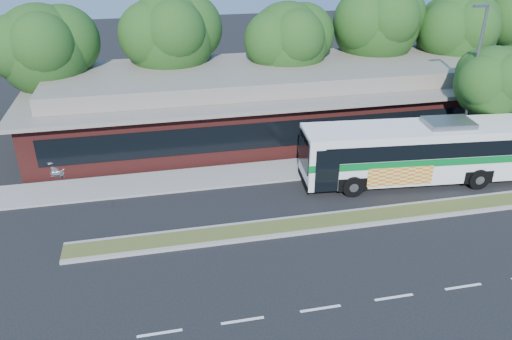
{
  "coord_description": "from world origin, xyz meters",
  "views": [
    {
      "loc": [
        -8.41,
        -18.62,
        13.17
      ],
      "look_at": [
        -3.78,
        3.02,
        2.0
      ],
      "focal_mm": 35.0,
      "sensor_mm": 36.0,
      "label": 1
    }
  ],
  "objects_px": {
    "lamp_post": "(472,80)",
    "sidewalk_tree": "(495,80)",
    "sedan": "(84,158)",
    "transit_bus": "(418,148)"
  },
  "relations": [
    {
      "from": "sidewalk_tree",
      "to": "sedan",
      "type": "bearing_deg",
      "value": 172.86
    },
    {
      "from": "sedan",
      "to": "sidewalk_tree",
      "type": "height_order",
      "value": "sidewalk_tree"
    },
    {
      "from": "lamp_post",
      "to": "sidewalk_tree",
      "type": "height_order",
      "value": "lamp_post"
    },
    {
      "from": "lamp_post",
      "to": "sedan",
      "type": "height_order",
      "value": "lamp_post"
    },
    {
      "from": "transit_bus",
      "to": "sidewalk_tree",
      "type": "distance_m",
      "value": 6.94
    },
    {
      "from": "lamp_post",
      "to": "transit_bus",
      "type": "height_order",
      "value": "lamp_post"
    },
    {
      "from": "lamp_post",
      "to": "sidewalk_tree",
      "type": "bearing_deg",
      "value": 9.82
    },
    {
      "from": "lamp_post",
      "to": "transit_bus",
      "type": "bearing_deg",
      "value": -151.86
    },
    {
      "from": "sedan",
      "to": "transit_bus",
      "type": "bearing_deg",
      "value": -129.39
    },
    {
      "from": "sedan",
      "to": "sidewalk_tree",
      "type": "xyz_separation_m",
      "value": [
        24.06,
        -3.01,
        4.08
      ]
    }
  ]
}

